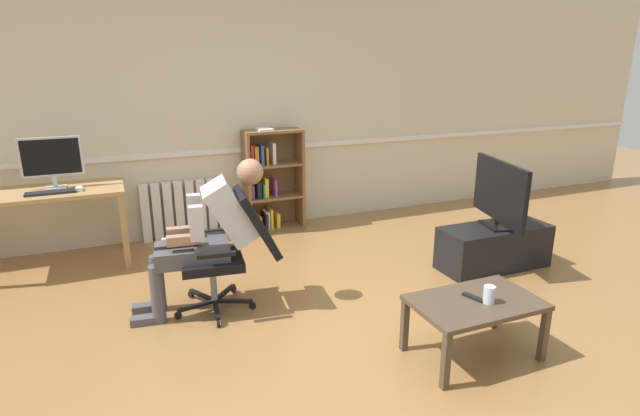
# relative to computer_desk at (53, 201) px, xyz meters

# --- Properties ---
(ground_plane) EXTENTS (18.00, 18.00, 0.00)m
(ground_plane) POSITION_rel_computer_desk_xyz_m (1.97, -2.15, -0.65)
(ground_plane) COLOR olive
(back_wall) EXTENTS (12.00, 0.13, 2.70)m
(back_wall) POSITION_rel_computer_desk_xyz_m (1.97, 0.50, 0.70)
(back_wall) COLOR beige
(back_wall) RESTS_ON ground_plane
(computer_desk) EXTENTS (1.24, 0.64, 0.76)m
(computer_desk) POSITION_rel_computer_desk_xyz_m (0.00, 0.00, 0.00)
(computer_desk) COLOR tan
(computer_desk) RESTS_ON ground_plane
(imac_monitor) EXTENTS (0.52, 0.14, 0.47)m
(imac_monitor) POSITION_rel_computer_desk_xyz_m (0.04, 0.08, 0.38)
(imac_monitor) COLOR silver
(imac_monitor) RESTS_ON computer_desk
(keyboard) EXTENTS (0.42, 0.12, 0.02)m
(keyboard) POSITION_rel_computer_desk_xyz_m (0.01, -0.14, 0.12)
(keyboard) COLOR black
(keyboard) RESTS_ON computer_desk
(computer_mouse) EXTENTS (0.06, 0.10, 0.03)m
(computer_mouse) POSITION_rel_computer_desk_xyz_m (0.24, -0.12, 0.12)
(computer_mouse) COLOR white
(computer_mouse) RESTS_ON computer_desk
(bookshelf) EXTENTS (0.66, 0.29, 1.17)m
(bookshelf) POSITION_rel_computer_desk_xyz_m (2.17, 0.29, -0.09)
(bookshelf) COLOR brown
(bookshelf) RESTS_ON ground_plane
(radiator) EXTENTS (0.91, 0.08, 0.64)m
(radiator) POSITION_rel_computer_desk_xyz_m (1.22, 0.39, -0.33)
(radiator) COLOR white
(radiator) RESTS_ON ground_plane
(office_chair) EXTENTS (0.87, 0.62, 0.95)m
(office_chair) POSITION_rel_computer_desk_xyz_m (1.34, -1.41, -0.13)
(office_chair) COLOR black
(office_chair) RESTS_ON ground_plane
(person_seated) EXTENTS (1.06, 0.43, 1.19)m
(person_seated) POSITION_rel_computer_desk_xyz_m (1.16, -1.39, -0.00)
(person_seated) COLOR #4C4C51
(person_seated) RESTS_ON ground_plane
(tv_stand) EXTENTS (1.05, 0.42, 0.41)m
(tv_stand) POSITION_rel_computer_desk_xyz_m (3.78, -1.58, -0.44)
(tv_stand) COLOR black
(tv_stand) RESTS_ON ground_plane
(tv_screen) EXTENTS (0.27, 0.88, 0.62)m
(tv_screen) POSITION_rel_computer_desk_xyz_m (3.78, -1.59, 0.08)
(tv_screen) COLOR black
(tv_screen) RESTS_ON tv_stand
(coffee_table) EXTENTS (0.83, 0.52, 0.40)m
(coffee_table) POSITION_rel_computer_desk_xyz_m (2.64, -2.70, -0.29)
(coffee_table) COLOR #4C3D2D
(coffee_table) RESTS_ON ground_plane
(drinking_glass) EXTENTS (0.07, 0.07, 0.11)m
(drinking_glass) POSITION_rel_computer_desk_xyz_m (2.69, -2.76, -0.18)
(drinking_glass) COLOR silver
(drinking_glass) RESTS_ON coffee_table
(spare_remote) EXTENTS (0.08, 0.15, 0.02)m
(spare_remote) POSITION_rel_computer_desk_xyz_m (2.63, -2.67, -0.23)
(spare_remote) COLOR black
(spare_remote) RESTS_ON coffee_table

